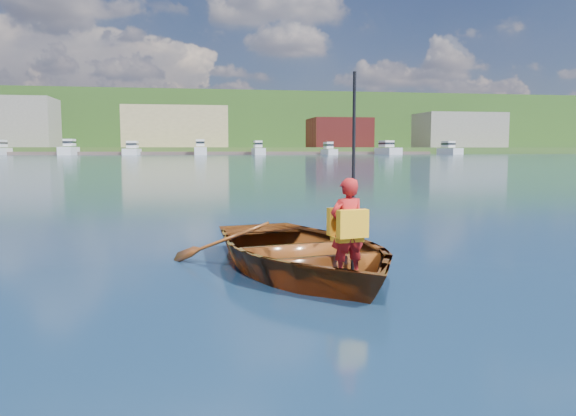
{
  "coord_description": "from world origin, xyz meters",
  "views": [
    {
      "loc": [
        -0.19,
        -6.5,
        1.48
      ],
      "look_at": [
        0.94,
        0.14,
        0.78
      ],
      "focal_mm": 35.0,
      "sensor_mm": 36.0,
      "label": 1
    }
  ],
  "objects_px": {
    "child_paddler": "(347,226)",
    "marina_yachts": "(181,150)",
    "rowboat": "(301,251)",
    "dock": "(151,153)"
  },
  "relations": [
    {
      "from": "rowboat",
      "to": "dock",
      "type": "bearing_deg",
      "value": 94.77
    },
    {
      "from": "rowboat",
      "to": "dock",
      "type": "relative_size",
      "value": 0.03
    },
    {
      "from": "dock",
      "to": "child_paddler",
      "type": "bearing_deg",
      "value": -85.13
    },
    {
      "from": "rowboat",
      "to": "marina_yachts",
      "type": "xyz_separation_m",
      "value": [
        -4.37,
        143.18,
        1.14
      ]
    },
    {
      "from": "rowboat",
      "to": "child_paddler",
      "type": "bearing_deg",
      "value": -67.93
    },
    {
      "from": "dock",
      "to": "marina_yachts",
      "type": "relative_size",
      "value": 1.11
    },
    {
      "from": "rowboat",
      "to": "child_paddler",
      "type": "relative_size",
      "value": 1.94
    },
    {
      "from": "rowboat",
      "to": "dock",
      "type": "height_order",
      "value": "dock"
    },
    {
      "from": "child_paddler",
      "to": "marina_yachts",
      "type": "distance_m",
      "value": 144.1
    },
    {
      "from": "child_paddler",
      "to": "dock",
      "type": "height_order",
      "value": "child_paddler"
    }
  ]
}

